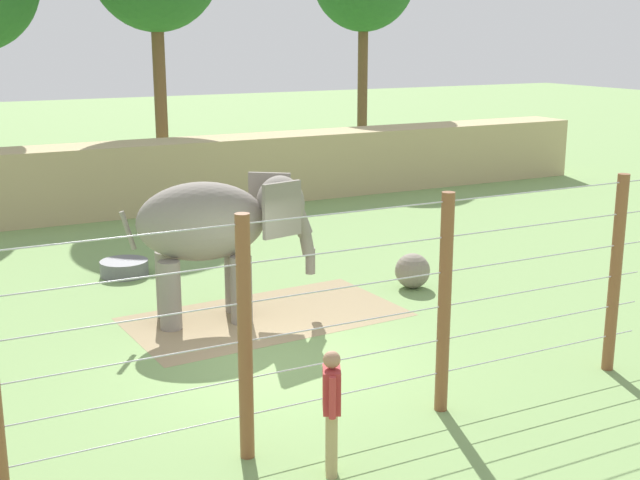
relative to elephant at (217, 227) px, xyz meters
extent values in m
plane|color=#759956|center=(0.08, -2.50, -1.85)|extent=(120.00, 120.00, 0.00)
cube|color=#937F5B|center=(0.85, -0.34, -1.84)|extent=(5.50, 3.24, 0.01)
cube|color=tan|center=(0.08, 10.66, -0.76)|extent=(36.00, 1.80, 2.16)
cylinder|color=gray|center=(0.46, 0.27, -1.18)|extent=(0.42, 0.42, 1.33)
cylinder|color=gray|center=(0.30, -0.44, -1.18)|extent=(0.42, 0.42, 1.33)
cylinder|color=gray|center=(-0.87, 0.56, -1.18)|extent=(0.42, 0.42, 1.33)
cylinder|color=gray|center=(-1.02, -0.15, -1.18)|extent=(0.42, 0.42, 1.33)
ellipsoid|color=gray|center=(-0.28, 0.06, 0.13)|extent=(2.69, 1.82, 1.52)
ellipsoid|color=gray|center=(1.23, -0.27, 0.39)|extent=(1.14, 1.22, 1.10)
cube|color=gray|center=(1.26, 0.31, 0.39)|extent=(0.74, 0.59, 1.04)
cube|color=gray|center=(1.01, -0.80, 0.39)|extent=(0.85, 0.28, 1.04)
cylinder|color=gray|center=(1.63, -0.35, 0.00)|extent=(0.52, 0.40, 0.59)
cylinder|color=gray|center=(1.74, -0.38, -0.42)|extent=(0.38, 0.31, 0.56)
cylinder|color=gray|center=(1.81, -0.39, -0.81)|extent=(0.23, 0.23, 0.52)
cylinder|color=gray|center=(-1.63, 0.35, 0.03)|extent=(0.30, 0.15, 0.76)
sphere|color=gray|center=(4.50, -0.03, -1.46)|extent=(0.77, 0.77, 0.77)
cylinder|color=brown|center=(-1.64, -5.40, -0.19)|extent=(0.19, 0.19, 3.30)
cylinder|color=brown|center=(1.48, -5.40, -0.19)|extent=(0.19, 0.19, 3.30)
cylinder|color=brown|center=(4.86, -5.40, -0.19)|extent=(0.19, 0.19, 3.30)
cylinder|color=#B7B7BC|center=(0.08, -5.40, -1.25)|extent=(10.56, 0.02, 0.02)
cylinder|color=#B7B7BC|center=(0.08, -5.40, -0.74)|extent=(10.56, 0.02, 0.02)
cylinder|color=#B7B7BC|center=(0.08, -5.40, -0.22)|extent=(10.56, 0.02, 0.02)
cylinder|color=#B7B7BC|center=(0.08, -5.40, 0.30)|extent=(10.56, 0.02, 0.02)
cylinder|color=#B7B7BC|center=(0.08, -5.40, 0.81)|extent=(10.56, 0.02, 0.02)
cylinder|color=#B7B7BC|center=(0.08, -5.40, 1.33)|extent=(10.56, 0.02, 0.02)
cylinder|color=tan|center=(-0.90, -6.38, -1.41)|extent=(0.15, 0.15, 0.88)
cylinder|color=tan|center=(-0.83, -6.24, -1.41)|extent=(0.15, 0.15, 0.88)
cube|color=#B23333|center=(-0.86, -6.31, -0.69)|extent=(0.36, 0.42, 0.56)
sphere|color=#A87A5B|center=(-0.86, -6.31, -0.29)|extent=(0.22, 0.22, 0.22)
cylinder|color=#B23333|center=(-0.97, -6.53, -0.69)|extent=(0.12, 0.12, 0.54)
cylinder|color=#B23333|center=(-0.76, -6.10, -0.69)|extent=(0.12, 0.12, 0.54)
cube|color=black|center=(-0.82, -6.04, -0.91)|extent=(0.05, 0.07, 0.14)
cylinder|color=slate|center=(-0.89, 3.84, -1.67)|extent=(1.10, 1.10, 0.35)
cylinder|color=#38607A|center=(-0.89, 3.84, -1.53)|extent=(1.01, 1.01, 0.02)
cylinder|color=brown|center=(13.51, 17.75, 1.11)|extent=(0.44, 0.44, 5.92)
cylinder|color=brown|center=(3.25, 14.18, 1.11)|extent=(0.44, 0.44, 5.91)
camera|label=1|loc=(-5.43, -14.85, 3.64)|focal=47.16mm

